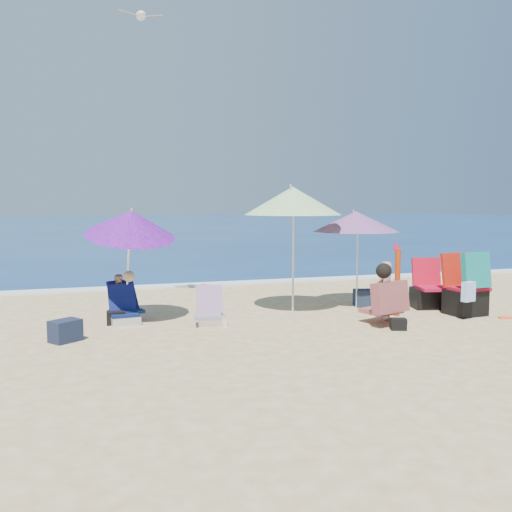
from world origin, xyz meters
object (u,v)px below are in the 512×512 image
object	(u,v)px
umbrella_striped	(293,201)
camp_chair_right	(466,292)
chair_rainbow	(211,314)
camp_chair_left	(427,293)
person_left	(122,297)
person_center	(386,294)
furled_umbrella	(397,275)
seagull	(141,16)
umbrella_blue	(131,223)
umbrella_turquoise	(356,222)
chair_navy	(124,314)

from	to	relation	value
umbrella_striped	camp_chair_right	world-z (taller)	umbrella_striped
camp_chair_right	chair_rainbow	bearing A→B (deg)	172.35
chair_rainbow	camp_chair_left	distance (m)	4.27
umbrella_striped	person_left	bearing A→B (deg)	174.65
chair_rainbow	person_left	distance (m)	1.62
camp_chair_right	person_left	xyz separation A→B (m)	(-5.94, 1.40, -0.02)
umbrella_striped	person_left	xyz separation A→B (m)	(-3.03, 0.28, -1.65)
chair_rainbow	person_center	world-z (taller)	person_center
camp_chair_right	person_center	size ratio (longest dim) A/B	1.11
furled_umbrella	seagull	xyz separation A→B (m)	(-4.24, 1.64, 4.56)
camp_chair_right	seagull	bearing A→B (deg)	160.19
camp_chair_left	umbrella_striped	bearing A→B (deg)	172.38
umbrella_blue	person_center	bearing A→B (deg)	-17.69
umbrella_turquoise	camp_chair_left	xyz separation A→B (m)	(1.27, -0.53, -1.37)
chair_navy	camp_chair_right	size ratio (longest dim) A/B	0.55
person_center	person_left	distance (m)	4.48
camp_chair_right	furled_umbrella	bearing A→B (deg)	165.15
chair_navy	person_center	bearing A→B (deg)	-17.30
camp_chair_left	person_left	world-z (taller)	camp_chair_left
umbrella_blue	furled_umbrella	size ratio (longest dim) A/B	1.54
person_center	person_left	bearing A→B (deg)	158.98
umbrella_turquoise	person_left	distance (m)	4.57
person_center	chair_navy	bearing A→B (deg)	162.70
chair_navy	camp_chair_right	xyz separation A→B (m)	(5.92, -1.09, 0.25)
furled_umbrella	chair_rainbow	distance (m)	3.39
camp_chair_right	seagull	size ratio (longest dim) A/B	1.47
umbrella_blue	person_left	size ratio (longest dim) A/B	2.32
furled_umbrella	chair_rainbow	size ratio (longest dim) A/B	2.05
umbrella_blue	chair_rainbow	world-z (taller)	umbrella_blue
umbrella_turquoise	furled_umbrella	xyz separation A→B (m)	(0.33, -0.97, -0.93)
camp_chair_left	person_center	distance (m)	1.78
umbrella_striped	chair_navy	bearing A→B (deg)	-179.51
umbrella_turquoise	person_center	world-z (taller)	umbrella_turquoise
furled_umbrella	person_center	size ratio (longest dim) A/B	1.27
umbrella_blue	person_center	xyz separation A→B (m)	(4.03, -1.29, -1.17)
seagull	chair_rainbow	bearing A→B (deg)	-56.02
umbrella_turquoise	camp_chair_left	distance (m)	1.94
chair_navy	seagull	xyz separation A→B (m)	(0.46, 0.88, 5.12)
person_center	camp_chair_left	bearing A→B (deg)	33.44
furled_umbrella	camp_chair_right	bearing A→B (deg)	-14.85
camp_chair_right	person_center	xyz separation A→B (m)	(-1.75, -0.21, 0.09)
chair_rainbow	seagull	distance (m)	5.37
umbrella_turquoise	camp_chair_left	world-z (taller)	umbrella_turquoise
camp_chair_right	chair_navy	bearing A→B (deg)	169.56
chair_navy	camp_chair_left	bearing A→B (deg)	-3.31
umbrella_turquoise	person_left	size ratio (longest dim) A/B	2.37
furled_umbrella	person_left	distance (m)	4.85
umbrella_turquoise	person_left	bearing A→B (deg)	178.63
camp_chair_right	umbrella_striped	bearing A→B (deg)	159.02
chair_navy	person_left	xyz separation A→B (m)	(-0.02, 0.31, 0.23)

